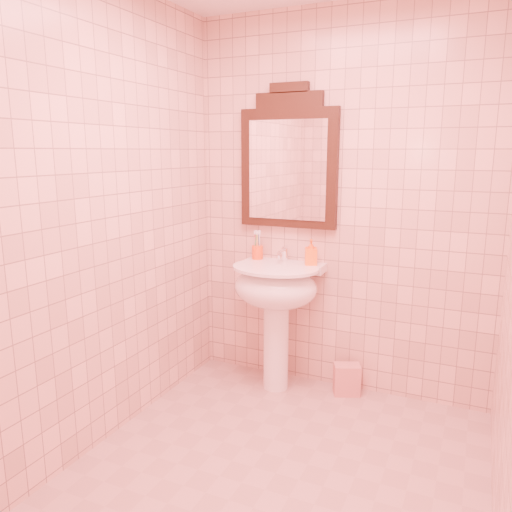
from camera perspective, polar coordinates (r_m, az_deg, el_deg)
The scene contains 8 objects.
floor at distance 2.77m, azimuth 2.25°, elevation -23.57°, with size 2.20×2.20×0.00m, color tan.
back_wall at distance 3.32m, azimuth 9.65°, elevation 5.60°, with size 2.00×0.02×2.50m, color beige.
pedestal_sink at distance 3.33m, azimuth 2.29°, elevation -4.55°, with size 0.58×0.58×0.86m.
faucet at distance 3.39m, azimuth 3.19°, elevation 0.24°, with size 0.04×0.16×0.11m.
mirror at distance 3.38m, azimuth 3.72°, elevation 10.66°, with size 0.68×0.06×0.94m.
toothbrush_cup at distance 3.48m, azimuth 0.17°, elevation 0.45°, with size 0.08×0.08×0.18m.
soap_dispenser at distance 3.32m, azimuth 6.31°, elevation 0.43°, with size 0.08×0.08×0.17m, color orange.
towel at distance 3.50m, azimuth 10.33°, elevation -13.70°, with size 0.17×0.11×0.21m, color #DF9383.
Camera 1 is at (0.84, -2.09, 1.60)m, focal length 35.00 mm.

